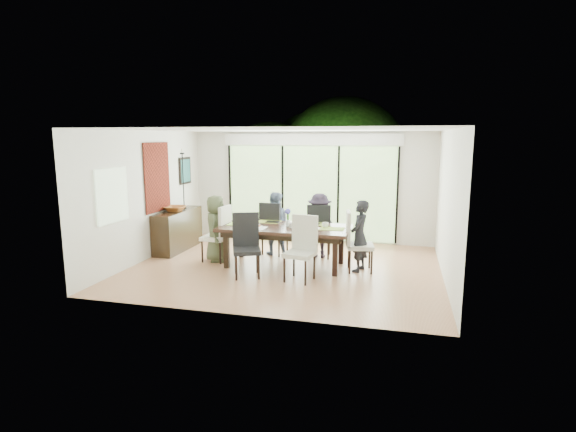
% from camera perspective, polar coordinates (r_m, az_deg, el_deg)
% --- Properties ---
extents(floor, '(6.00, 5.00, 0.01)m').
position_cam_1_polar(floor, '(9.00, -0.39, -6.59)').
color(floor, '#92583A').
rests_on(floor, ground).
extents(ceiling, '(6.00, 5.00, 0.01)m').
position_cam_1_polar(ceiling, '(8.62, -0.42, 10.94)').
color(ceiling, white).
rests_on(ceiling, wall_back).
extents(wall_back, '(6.00, 0.02, 2.70)m').
position_cam_1_polar(wall_back, '(11.13, 2.87, 3.74)').
color(wall_back, silver).
rests_on(wall_back, floor).
extents(wall_front, '(6.00, 0.02, 2.70)m').
position_cam_1_polar(wall_front, '(6.34, -6.14, -1.09)').
color(wall_front, beige).
rests_on(wall_front, floor).
extents(wall_left, '(0.02, 5.00, 2.70)m').
position_cam_1_polar(wall_left, '(9.90, -17.53, 2.50)').
color(wall_left, white).
rests_on(wall_left, floor).
extents(wall_right, '(0.02, 5.00, 2.70)m').
position_cam_1_polar(wall_right, '(8.47, 19.71, 1.18)').
color(wall_right, beige).
rests_on(wall_right, floor).
extents(glass_doors, '(4.20, 0.02, 2.30)m').
position_cam_1_polar(glass_doors, '(11.11, 2.82, 2.95)').
color(glass_doors, '#598C3F').
rests_on(glass_doors, wall_back).
extents(blinds_header, '(4.40, 0.06, 0.28)m').
position_cam_1_polar(blinds_header, '(11.02, 2.87, 9.66)').
color(blinds_header, white).
rests_on(blinds_header, wall_back).
extents(mullion_a, '(0.05, 0.04, 2.30)m').
position_cam_1_polar(mullion_a, '(11.70, -7.34, 3.23)').
color(mullion_a, black).
rests_on(mullion_a, wall_back).
extents(mullion_b, '(0.05, 0.04, 2.30)m').
position_cam_1_polar(mullion_b, '(11.26, -0.69, 3.05)').
color(mullion_b, black).
rests_on(mullion_b, wall_back).
extents(mullion_c, '(0.05, 0.04, 2.30)m').
position_cam_1_polar(mullion_c, '(10.99, 6.39, 2.81)').
color(mullion_c, black).
rests_on(mullion_c, wall_back).
extents(mullion_d, '(0.05, 0.04, 2.30)m').
position_cam_1_polar(mullion_d, '(10.89, 13.72, 2.52)').
color(mullion_d, black).
rests_on(mullion_d, wall_back).
extents(side_window, '(0.02, 0.90, 1.00)m').
position_cam_1_polar(side_window, '(8.87, -21.42, 2.42)').
color(side_window, '#8CAD7F').
rests_on(side_window, wall_left).
extents(deck, '(6.00, 1.80, 0.10)m').
position_cam_1_polar(deck, '(12.22, 3.64, -2.36)').
color(deck, brown).
rests_on(deck, ground).
extents(rail_top, '(6.00, 0.08, 0.06)m').
position_cam_1_polar(rail_top, '(12.89, 4.32, 0.99)').
color(rail_top, '#503922').
rests_on(rail_top, deck).
extents(foliage_left, '(3.20, 3.20, 3.20)m').
position_cam_1_polar(foliage_left, '(14.16, -2.15, 5.45)').
color(foliage_left, '#14380F').
rests_on(foliage_left, ground).
extents(foliage_mid, '(4.00, 4.00, 4.00)m').
position_cam_1_polar(foliage_mid, '(14.27, 7.10, 6.86)').
color(foliage_mid, '#14380F').
rests_on(foliage_mid, ground).
extents(foliage_right, '(2.80, 2.80, 2.80)m').
position_cam_1_polar(foliage_right, '(13.40, 14.29, 4.12)').
color(foliage_right, '#14380F').
rests_on(foliage_right, ground).
extents(foliage_far, '(3.60, 3.60, 3.60)m').
position_cam_1_polar(foliage_far, '(15.13, 3.64, 6.41)').
color(foliage_far, '#14380F').
rests_on(foliage_far, ground).
extents(table_top, '(2.58, 1.18, 0.06)m').
position_cam_1_polar(table_top, '(8.94, -0.41, -1.54)').
color(table_top, black).
rests_on(table_top, floor).
extents(table_apron, '(2.36, 0.97, 0.11)m').
position_cam_1_polar(table_apron, '(8.96, -0.41, -2.15)').
color(table_apron, black).
rests_on(table_apron, floor).
extents(table_leg_fl, '(0.10, 0.10, 0.74)m').
position_cam_1_polar(table_leg_fl, '(8.97, -7.82, -4.25)').
color(table_leg_fl, black).
rests_on(table_leg_fl, floor).
extents(table_leg_fr, '(0.10, 0.10, 0.74)m').
position_cam_1_polar(table_leg_fr, '(8.42, 6.01, -5.16)').
color(table_leg_fr, black).
rests_on(table_leg_fr, floor).
extents(table_leg_bl, '(0.10, 0.10, 0.74)m').
position_cam_1_polar(table_leg_bl, '(9.75, -5.93, -3.05)').
color(table_leg_bl, black).
rests_on(table_leg_bl, floor).
extents(table_leg_br, '(0.10, 0.10, 0.74)m').
position_cam_1_polar(table_leg_br, '(9.24, 6.78, -3.79)').
color(table_leg_br, black).
rests_on(table_leg_br, floor).
extents(chair_left_end, '(0.52, 0.52, 1.18)m').
position_cam_1_polar(chair_left_end, '(9.46, -9.24, -2.16)').
color(chair_left_end, white).
rests_on(chair_left_end, floor).
extents(chair_right_end, '(0.57, 0.57, 1.18)m').
position_cam_1_polar(chair_right_end, '(8.73, 9.18, -3.18)').
color(chair_right_end, beige).
rests_on(chair_right_end, floor).
extents(chair_far_left, '(0.58, 0.58, 1.18)m').
position_cam_1_polar(chair_far_left, '(9.90, -1.68, -1.50)').
color(chair_far_left, black).
rests_on(chair_far_left, floor).
extents(chair_far_right, '(0.54, 0.54, 1.18)m').
position_cam_1_polar(chair_far_right, '(9.68, 4.02, -1.78)').
color(chair_far_right, black).
rests_on(chair_far_right, floor).
extents(chair_near_left, '(0.65, 0.65, 1.18)m').
position_cam_1_polar(chair_near_left, '(8.31, -5.27, -3.77)').
color(chair_near_left, black).
rests_on(chair_near_left, floor).
extents(chair_near_right, '(0.58, 0.58, 1.18)m').
position_cam_1_polar(chair_near_right, '(8.04, 1.48, -4.20)').
color(chair_near_right, beige).
rests_on(chair_near_right, floor).
extents(person_left_end, '(0.52, 0.71, 1.39)m').
position_cam_1_polar(person_left_end, '(9.43, -9.14, -1.56)').
color(person_left_end, '#4B5438').
rests_on(person_left_end, floor).
extents(person_right_end, '(0.54, 0.72, 1.39)m').
position_cam_1_polar(person_right_end, '(8.71, 9.06, -2.52)').
color(person_right_end, black).
rests_on(person_right_end, floor).
extents(person_far_left, '(0.69, 0.48, 1.39)m').
position_cam_1_polar(person_far_left, '(9.86, -1.72, -0.94)').
color(person_far_left, slate).
rests_on(person_far_left, floor).
extents(person_far_right, '(0.66, 0.43, 1.39)m').
position_cam_1_polar(person_far_right, '(9.64, 4.01, -1.21)').
color(person_far_right, '#271E2E').
rests_on(person_far_right, floor).
extents(placemat_left, '(0.47, 0.34, 0.01)m').
position_cam_1_polar(placemat_left, '(9.22, -6.13, -1.03)').
color(placemat_left, '#8BBE43').
rests_on(placemat_left, table_top).
extents(placemat_right, '(0.47, 0.34, 0.01)m').
position_cam_1_polar(placemat_right, '(8.75, 5.63, -1.62)').
color(placemat_right, '#8AAA3C').
rests_on(placemat_right, table_top).
extents(placemat_far_l, '(0.47, 0.34, 0.01)m').
position_cam_1_polar(placemat_far_l, '(9.43, -2.44, -0.73)').
color(placemat_far_l, '#AEC446').
rests_on(placemat_far_l, table_top).
extents(placemat_far_r, '(0.47, 0.34, 0.01)m').
position_cam_1_polar(placemat_far_r, '(9.20, 3.54, -1.01)').
color(placemat_far_r, olive).
rests_on(placemat_far_r, table_top).
extents(placemat_paper, '(0.47, 0.34, 0.01)m').
position_cam_1_polar(placemat_paper, '(8.81, -4.37, -1.52)').
color(placemat_paper, white).
rests_on(placemat_paper, table_top).
extents(tablet_far_l, '(0.28, 0.19, 0.01)m').
position_cam_1_polar(tablet_far_l, '(9.36, -1.94, -0.75)').
color(tablet_far_l, black).
rests_on(tablet_far_l, table_top).
extents(tablet_far_r, '(0.26, 0.18, 0.01)m').
position_cam_1_polar(tablet_far_r, '(9.16, 3.17, -1.00)').
color(tablet_far_r, black).
rests_on(tablet_far_r, table_top).
extents(papers, '(0.32, 0.24, 0.00)m').
position_cam_1_polar(papers, '(8.74, 3.96, -1.61)').
color(papers, white).
rests_on(papers, table_top).
extents(platter_base, '(0.28, 0.28, 0.03)m').
position_cam_1_polar(platter_base, '(8.80, -4.37, -1.41)').
color(platter_base, white).
rests_on(platter_base, table_top).
extents(platter_snacks, '(0.21, 0.21, 0.02)m').
position_cam_1_polar(platter_snacks, '(8.80, -4.37, -1.29)').
color(platter_snacks, '#D55B19').
rests_on(platter_snacks, table_top).
extents(vase, '(0.09, 0.09, 0.13)m').
position_cam_1_polar(vase, '(8.96, -0.02, -0.89)').
color(vase, silver).
rests_on(vase, table_top).
extents(hyacinth_stems, '(0.04, 0.04, 0.17)m').
position_cam_1_polar(hyacinth_stems, '(8.94, -0.02, -0.08)').
color(hyacinth_stems, '#337226').
rests_on(hyacinth_stems, table_top).
extents(hyacinth_blooms, '(0.12, 0.12, 0.12)m').
position_cam_1_polar(hyacinth_blooms, '(8.92, -0.02, 0.60)').
color(hyacinth_blooms, '#5351CC').
rests_on(hyacinth_blooms, table_top).
extents(laptop, '(0.40, 0.42, 0.03)m').
position_cam_1_polar(laptop, '(9.09, -5.76, -1.11)').
color(laptop, silver).
rests_on(laptop, table_top).
extents(cup_a, '(0.18, 0.18, 0.10)m').
position_cam_1_polar(cup_a, '(9.26, -4.37, -0.64)').
color(cup_a, white).
rests_on(cup_a, table_top).
extents(cup_b, '(0.15, 0.15, 0.10)m').
position_cam_1_polar(cup_b, '(8.79, 0.37, -1.20)').
color(cup_b, white).
rests_on(cup_b, table_top).
extents(cup_c, '(0.14, 0.14, 0.10)m').
position_cam_1_polar(cup_c, '(8.86, 4.77, -1.14)').
color(cup_c, white).
rests_on(cup_c, table_top).
extents(book, '(0.23, 0.28, 0.02)m').
position_cam_1_polar(book, '(8.92, 1.23, -1.30)').
color(book, white).
rests_on(book, table_top).
extents(sideboard, '(0.45, 1.61, 0.91)m').
position_cam_1_polar(sideboard, '(10.63, -13.80, -1.74)').
color(sideboard, black).
rests_on(sideboard, floor).
extents(bowl, '(0.48, 0.48, 0.12)m').
position_cam_1_polar(bowl, '(10.45, -14.17, 0.90)').
color(bowl, brown).
rests_on(bowl, sideboard).
extents(candlestick_base, '(0.10, 0.10, 0.04)m').
position_cam_1_polar(candlestick_base, '(10.85, -13.04, 1.07)').
color(candlestick_base, black).
rests_on(candlestick_base, sideboard).
extents(candlestick_shaft, '(0.02, 0.02, 1.26)m').
position_cam_1_polar(candlestick_shaft, '(10.77, -13.17, 4.41)').
color(candlestick_shaft, black).
rests_on(candlestick_shaft, sideboard).
extents(candlestick_pan, '(0.10, 0.10, 0.03)m').
position_cam_1_polar(candlestick_pan, '(10.73, -13.31, 7.74)').
color(candlestick_pan, black).
rests_on(candlestick_pan, sideboard).
extents(candle, '(0.04, 0.04, 0.10)m').
position_cam_1_polar(candle, '(10.73, -13.32, 8.06)').
color(candle, silver).
rests_on(candle, sideboard).
extents(tapestry, '(0.02, 1.00, 1.50)m').
position_cam_1_polar(tapestry, '(10.18, -16.27, 4.74)').
color(tapestry, maroon).
rests_on(tapestry, wall_left).
extents(art_frame, '(0.03, 0.55, 0.65)m').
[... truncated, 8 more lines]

